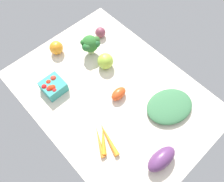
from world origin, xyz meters
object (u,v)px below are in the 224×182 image
at_px(broccoli_head, 90,44).
at_px(eggplant, 161,159).
at_px(roma_tomato, 119,94).
at_px(leafy_greens_clump, 169,106).
at_px(carrot_bunch, 104,139).
at_px(berry_basket, 53,86).
at_px(heirloom_tomato_orange, 56,48).
at_px(heirloom_tomato_green, 105,61).
at_px(red_onion_center, 100,32).

distance_m(broccoli_head, eggplant, 0.70).
height_order(roma_tomato, eggplant, eggplant).
bearing_deg(leafy_greens_clump, carrot_bunch, 74.43).
bearing_deg(broccoli_head, berry_basket, 100.41).
distance_m(eggplant, carrot_bunch, 0.27).
xyz_separation_m(roma_tomato, heirloom_tomato_orange, (0.45, 0.06, 0.01)).
xyz_separation_m(leafy_greens_clump, heirloom_tomato_green, (0.41, 0.06, 0.02)).
bearing_deg(red_onion_center, carrot_bunch, 140.08).
height_order(broccoli_head, carrot_bunch, broccoli_head).
bearing_deg(broccoli_head, roma_tomato, 165.46).
height_order(red_onion_center, carrot_bunch, red_onion_center).
distance_m(heirloom_tomato_orange, eggplant, 0.81).
distance_m(heirloom_tomato_orange, carrot_bunch, 0.59).
xyz_separation_m(eggplant, red_onion_center, (0.74, -0.30, -0.01)).
bearing_deg(carrot_bunch, heirloom_tomato_orange, -14.77).
xyz_separation_m(eggplant, leafy_greens_clump, (0.14, -0.23, -0.02)).
relative_size(broccoli_head, heirloom_tomato_green, 1.39).
distance_m(berry_basket, heirloom_tomato_green, 0.31).
bearing_deg(heirloom_tomato_orange, carrot_bunch, 165.23).
relative_size(berry_basket, leafy_greens_clump, 0.46).
xyz_separation_m(roma_tomato, berry_basket, (0.26, 0.22, 0.01)).
height_order(red_onion_center, heirloom_tomato_green, heirloom_tomato_green).
bearing_deg(heirloom_tomato_orange, leafy_greens_clump, -163.67).
bearing_deg(red_onion_center, heirloom_tomato_orange, 73.79).
height_order(broccoli_head, leafy_greens_clump, broccoli_head).
xyz_separation_m(berry_basket, carrot_bunch, (-0.38, -0.01, -0.02)).
relative_size(heirloom_tomato_orange, berry_basket, 0.70).
bearing_deg(heirloom_tomato_orange, broccoli_head, -134.82).
bearing_deg(roma_tomato, berry_basket, 128.01).
relative_size(broccoli_head, heirloom_tomato_orange, 1.59).
distance_m(broccoli_head, red_onion_center, 0.15).
relative_size(heirloom_tomato_orange, heirloom_tomato_green, 0.87).
height_order(roma_tomato, heirloom_tomato_orange, heirloom_tomato_orange).
xyz_separation_m(red_onion_center, heirloom_tomato_green, (-0.18, 0.13, 0.01)).
bearing_deg(roma_tomato, carrot_bunch, -152.11).
relative_size(leafy_greens_clump, carrot_bunch, 1.32).
height_order(roma_tomato, heirloom_tomato_green, heirloom_tomato_green).
xyz_separation_m(roma_tomato, carrot_bunch, (-0.12, 0.21, -0.01)).
height_order(broccoli_head, heirloom_tomato_orange, broccoli_head).
relative_size(roma_tomato, heirloom_tomato_orange, 1.16).
relative_size(eggplant, leafy_greens_clump, 0.62).
bearing_deg(broccoli_head, red_onion_center, -64.07).
height_order(leafy_greens_clump, carrot_bunch, leafy_greens_clump).
bearing_deg(eggplant, leafy_greens_clump, -144.28).
xyz_separation_m(broccoli_head, heirloom_tomato_orange, (0.14, 0.14, -0.04)).
distance_m(broccoli_head, leafy_greens_clump, 0.54).
relative_size(berry_basket, heirloom_tomato_green, 1.25).
relative_size(red_onion_center, leafy_greens_clump, 0.26).
distance_m(eggplant, berry_basket, 0.63).
relative_size(broccoli_head, leafy_greens_clump, 0.51).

